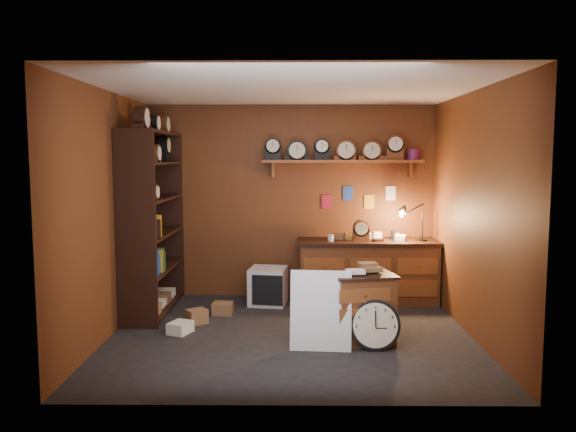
# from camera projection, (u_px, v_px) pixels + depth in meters

# --- Properties ---
(floor) EXTENTS (4.00, 4.00, 0.00)m
(floor) POSITION_uv_depth(u_px,v_px,m) (291.00, 335.00, 6.27)
(floor) COLOR black
(floor) RESTS_ON ground
(room_shell) EXTENTS (4.02, 3.62, 2.71)m
(room_shell) POSITION_uv_depth(u_px,v_px,m) (295.00, 180.00, 6.20)
(room_shell) COLOR brown
(room_shell) RESTS_ON ground
(shelving_unit) EXTENTS (0.47, 1.60, 2.58)m
(shelving_unit) POSITION_uv_depth(u_px,v_px,m) (150.00, 214.00, 7.13)
(shelving_unit) COLOR black
(shelving_unit) RESTS_ON ground
(workbench) EXTENTS (1.91, 0.66, 1.36)m
(workbench) POSITION_uv_depth(u_px,v_px,m) (368.00, 267.00, 7.68)
(workbench) COLOR brown
(workbench) RESTS_ON ground
(low_cabinet) EXTENTS (0.75, 0.67, 0.83)m
(low_cabinet) POSITION_uv_depth(u_px,v_px,m) (362.00, 304.00, 6.03)
(low_cabinet) COLOR brown
(low_cabinet) RESTS_ON ground
(big_round_clock) EXTENTS (0.52, 0.17, 0.52)m
(big_round_clock) POSITION_uv_depth(u_px,v_px,m) (375.00, 325.00, 5.77)
(big_round_clock) COLOR black
(big_round_clock) RESTS_ON ground
(white_panel) EXTENTS (0.64, 0.22, 0.83)m
(white_panel) POSITION_uv_depth(u_px,v_px,m) (321.00, 349.00, 5.81)
(white_panel) COLOR silver
(white_panel) RESTS_ON ground
(mini_fridge) EXTENTS (0.54, 0.56, 0.50)m
(mini_fridge) POSITION_uv_depth(u_px,v_px,m) (268.00, 286.00, 7.55)
(mini_fridge) COLOR silver
(mini_fridge) RESTS_ON ground
(floor_box_a) EXTENTS (0.26, 0.22, 0.15)m
(floor_box_a) POSITION_uv_depth(u_px,v_px,m) (223.00, 308.00, 7.08)
(floor_box_a) COLOR brown
(floor_box_a) RESTS_ON ground
(floor_box_b) EXTENTS (0.29, 0.32, 0.13)m
(floor_box_b) POSITION_uv_depth(u_px,v_px,m) (180.00, 328.00, 6.32)
(floor_box_b) COLOR white
(floor_box_b) RESTS_ON ground
(floor_box_c) EXTENTS (0.29, 0.28, 0.17)m
(floor_box_c) POSITION_uv_depth(u_px,v_px,m) (197.00, 316.00, 6.69)
(floor_box_c) COLOR brown
(floor_box_c) RESTS_ON ground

